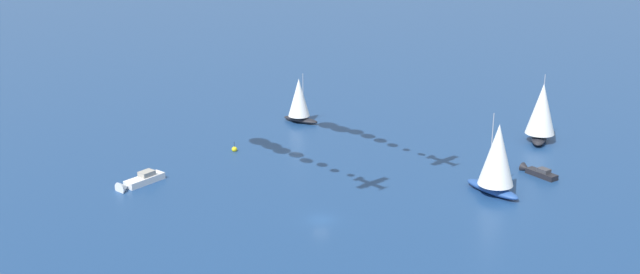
{
  "coord_description": "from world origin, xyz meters",
  "views": [
    {
      "loc": [
        105.64,
        -19.36,
        48.52
      ],
      "look_at": [
        -0.17,
        -0.11,
        13.68
      ],
      "focal_mm": 41.68,
      "sensor_mm": 36.0,
      "label": 1
    }
  ],
  "objects_px": {
    "sailboat_far_port": "(497,159)",
    "sailboat_outer_ring_b": "(542,112)",
    "sailboat_offshore": "(299,100)",
    "motorboat_inshore": "(537,172)",
    "motorboat_trailing": "(139,181)",
    "marker_buoy": "(234,149)"
  },
  "relations": [
    {
      "from": "sailboat_far_port",
      "to": "sailboat_outer_ring_b",
      "type": "xyz_separation_m",
      "value": [
        -25.4,
        20.59,
        -0.06
      ]
    },
    {
      "from": "sailboat_far_port",
      "to": "sailboat_offshore",
      "type": "relative_size",
      "value": 1.25
    },
    {
      "from": "sailboat_far_port",
      "to": "motorboat_inshore",
      "type": "height_order",
      "value": "sailboat_far_port"
    },
    {
      "from": "motorboat_inshore",
      "to": "motorboat_trailing",
      "type": "distance_m",
      "value": 71.98
    },
    {
      "from": "sailboat_far_port",
      "to": "motorboat_trailing",
      "type": "bearing_deg",
      "value": -104.14
    },
    {
      "from": "sailboat_offshore",
      "to": "marker_buoy",
      "type": "relative_size",
      "value": 5.39
    },
    {
      "from": "sailboat_offshore",
      "to": "sailboat_outer_ring_b",
      "type": "distance_m",
      "value": 52.25
    },
    {
      "from": "sailboat_far_port",
      "to": "motorboat_trailing",
      "type": "xyz_separation_m",
      "value": [
        -15.16,
        -60.17,
        -5.74
      ]
    },
    {
      "from": "sailboat_offshore",
      "to": "motorboat_inshore",
      "type": "bearing_deg",
      "value": 42.64
    },
    {
      "from": "motorboat_inshore",
      "to": "sailboat_offshore",
      "type": "xyz_separation_m",
      "value": [
        -40.99,
        -37.74,
        4.59
      ]
    },
    {
      "from": "sailboat_far_port",
      "to": "marker_buoy",
      "type": "distance_m",
      "value": 52.54
    },
    {
      "from": "motorboat_inshore",
      "to": "marker_buoy",
      "type": "height_order",
      "value": "marker_buoy"
    },
    {
      "from": "sailboat_offshore",
      "to": "sailboat_outer_ring_b",
      "type": "xyz_separation_m",
      "value": [
        22.9,
        46.95,
        1.23
      ]
    },
    {
      "from": "sailboat_offshore",
      "to": "marker_buoy",
      "type": "height_order",
      "value": "sailboat_offshore"
    },
    {
      "from": "sailboat_outer_ring_b",
      "to": "marker_buoy",
      "type": "height_order",
      "value": "sailboat_outer_ring_b"
    },
    {
      "from": "sailboat_outer_ring_b",
      "to": "sailboat_far_port",
      "type": "bearing_deg",
      "value": -39.03
    },
    {
      "from": "sailboat_far_port",
      "to": "motorboat_inshore",
      "type": "xyz_separation_m",
      "value": [
        -7.31,
        11.39,
        -5.88
      ]
    },
    {
      "from": "marker_buoy",
      "to": "sailboat_outer_ring_b",
      "type": "bearing_deg",
      "value": 85.21
    },
    {
      "from": "motorboat_trailing",
      "to": "motorboat_inshore",
      "type": "bearing_deg",
      "value": 83.74
    },
    {
      "from": "motorboat_inshore",
      "to": "sailboat_outer_ring_b",
      "type": "xyz_separation_m",
      "value": [
        -18.09,
        9.21,
        5.82
      ]
    },
    {
      "from": "sailboat_far_port",
      "to": "marker_buoy",
      "type": "xyz_separation_m",
      "value": [
        -30.66,
        -42.23,
        -6.07
      ]
    },
    {
      "from": "marker_buoy",
      "to": "motorboat_inshore",
      "type": "bearing_deg",
      "value": 66.46
    }
  ]
}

